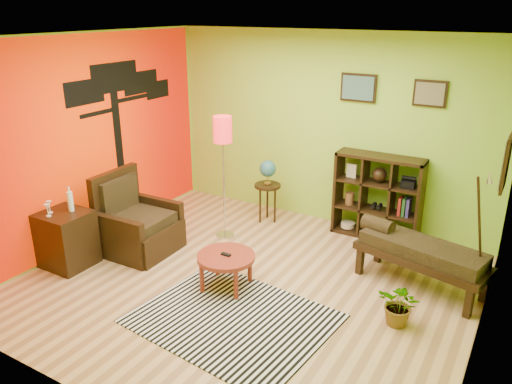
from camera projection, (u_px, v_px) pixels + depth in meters
The scene contains 11 objects.
ground at pixel (247, 283), 5.93m from camera, with size 5.00×5.00×0.00m, color tan.
room_shell at pixel (239, 134), 5.35m from camera, with size 5.04×4.54×2.82m.
zebra_rug at pixel (233, 318), 5.25m from camera, with size 1.95×1.55×0.01m, color silver.
coffee_table at pixel (226, 260), 5.74m from camera, with size 0.67×0.67×0.43m.
armchair at pixel (136, 227), 6.65m from camera, with size 0.90×0.91×1.07m.
side_cabinet at pixel (66, 239), 6.25m from camera, with size 0.60×0.55×1.03m.
floor_lamp at pixel (223, 141), 6.66m from camera, with size 0.26×0.26×1.74m.
globe_table at pixel (268, 176), 7.40m from camera, with size 0.39×0.39×0.96m.
cube_shelf at pixel (378, 197), 6.93m from camera, with size 1.20×0.35×1.20m.
bench at pixel (418, 251), 5.74m from camera, with size 1.59×0.87×0.70m.
potted_plant at pixel (400, 309), 5.11m from camera, with size 0.42×0.47×0.37m, color #26661E.
Camera 1 is at (2.71, -4.40, 3.10)m, focal length 35.00 mm.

